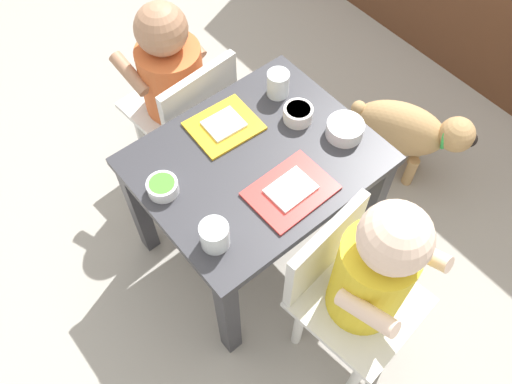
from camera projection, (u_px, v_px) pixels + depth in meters
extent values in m
plane|color=#9E998E|center=(256.00, 241.00, 1.74)|extent=(7.00, 7.00, 0.00)
cube|color=#333338|center=(256.00, 161.00, 1.36)|extent=(0.49, 0.60, 0.03)
cube|color=#333338|center=(139.00, 209.00, 1.55)|extent=(0.04, 0.04, 0.43)
cube|color=#333338|center=(228.00, 317.00, 1.37)|extent=(0.04, 0.04, 0.43)
cube|color=#333338|center=(278.00, 120.00, 1.74)|extent=(0.04, 0.04, 0.43)
cube|color=#333338|center=(372.00, 205.00, 1.56)|extent=(0.04, 0.04, 0.43)
cube|color=silver|center=(177.00, 106.00, 1.68)|extent=(0.30, 0.30, 0.02)
cube|color=silver|center=(200.00, 102.00, 1.53)|extent=(0.04, 0.27, 0.22)
cylinder|color=#D86633|center=(172.00, 79.00, 1.57)|extent=(0.19, 0.19, 0.22)
sphere|color=#A87A5B|center=(161.00, 29.00, 1.43)|extent=(0.15, 0.15, 0.15)
cylinder|color=silver|center=(187.00, 105.00, 1.88)|extent=(0.03, 0.03, 0.28)
cylinder|color=silver|center=(141.00, 135.00, 1.80)|extent=(0.03, 0.03, 0.28)
cylinder|color=silver|center=(224.00, 136.00, 1.80)|extent=(0.03, 0.03, 0.28)
cylinder|color=silver|center=(179.00, 170.00, 1.72)|extent=(0.03, 0.03, 0.28)
cylinder|color=#A87A5B|center=(187.00, 39.00, 1.59)|extent=(0.15, 0.05, 0.09)
cylinder|color=#A87A5B|center=(130.00, 74.00, 1.51)|extent=(0.15, 0.05, 0.09)
cube|color=silver|center=(359.00, 303.00, 1.32)|extent=(0.31, 0.31, 0.02)
cube|color=silver|center=(325.00, 249.00, 1.27)|extent=(0.06, 0.27, 0.22)
cylinder|color=yellow|center=(370.00, 279.00, 1.20)|extent=(0.17, 0.17, 0.27)
sphere|color=beige|center=(394.00, 239.00, 1.02)|extent=(0.15, 0.15, 0.15)
cylinder|color=silver|center=(357.00, 376.00, 1.37)|extent=(0.03, 0.03, 0.28)
cylinder|color=silver|center=(402.00, 321.00, 1.45)|extent=(0.03, 0.03, 0.28)
cylinder|color=silver|center=(299.00, 324.00, 1.44)|extent=(0.03, 0.03, 0.28)
cylinder|color=silver|center=(345.00, 275.00, 1.52)|extent=(0.03, 0.03, 0.28)
cylinder|color=beige|center=(367.00, 313.00, 1.08)|extent=(0.15, 0.06, 0.09)
cylinder|color=beige|center=(420.00, 251.00, 1.16)|extent=(0.15, 0.06, 0.09)
ellipsoid|color=tan|center=(399.00, 128.00, 1.73)|extent=(0.34, 0.28, 0.19)
sphere|color=tan|center=(457.00, 134.00, 1.66)|extent=(0.11, 0.11, 0.11)
sphere|color=black|center=(469.00, 139.00, 1.66)|extent=(0.05, 0.05, 0.05)
torus|color=green|center=(445.00, 134.00, 1.68)|extent=(0.07, 0.10, 0.10)
sphere|color=tan|center=(359.00, 108.00, 1.73)|extent=(0.05, 0.05, 0.05)
cylinder|color=tan|center=(410.00, 171.00, 1.81)|extent=(0.04, 0.04, 0.12)
cylinder|color=tan|center=(416.00, 152.00, 1.86)|extent=(0.04, 0.04, 0.12)
cylinder|color=tan|center=(363.00, 157.00, 1.85)|extent=(0.04, 0.04, 0.12)
cylinder|color=tan|center=(370.00, 138.00, 1.89)|extent=(0.04, 0.04, 0.12)
cube|color=gold|center=(225.00, 125.00, 1.41)|extent=(0.16, 0.18, 0.01)
cube|color=white|center=(225.00, 123.00, 1.40)|extent=(0.09, 0.10, 0.01)
cube|color=red|center=(292.00, 190.00, 1.29)|extent=(0.16, 0.21, 0.01)
cube|color=white|center=(292.00, 189.00, 1.29)|extent=(0.09, 0.11, 0.01)
cylinder|color=white|center=(215.00, 235.00, 1.19)|extent=(0.07, 0.07, 0.07)
cylinder|color=silver|center=(215.00, 238.00, 1.20)|extent=(0.06, 0.06, 0.04)
cylinder|color=white|center=(278.00, 84.00, 1.44)|extent=(0.06, 0.06, 0.07)
cylinder|color=silver|center=(278.00, 88.00, 1.46)|extent=(0.05, 0.05, 0.04)
cylinder|color=white|center=(163.00, 187.00, 1.28)|extent=(0.08, 0.08, 0.03)
cylinder|color=#4C8C33|center=(162.00, 184.00, 1.27)|extent=(0.06, 0.06, 0.01)
cylinder|color=white|center=(345.00, 129.00, 1.38)|extent=(0.10, 0.10, 0.04)
cylinder|color=#D84C33|center=(346.00, 125.00, 1.36)|extent=(0.08, 0.08, 0.01)
cylinder|color=white|center=(298.00, 114.00, 1.41)|extent=(0.08, 0.08, 0.04)
cylinder|color=gold|center=(298.00, 109.00, 1.39)|extent=(0.06, 0.06, 0.01)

